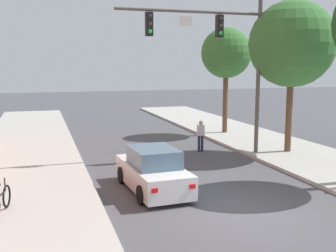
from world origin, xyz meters
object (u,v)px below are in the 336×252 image
Objects in this scene: street_tree_second at (292,44)px; street_tree_third at (226,53)px; bicycle_leaning at (1,201)px; traffic_signal_mast at (220,47)px; car_lead_white at (153,171)px; pedestrian_crossing_road at (201,134)px.

street_tree_third is (-0.53, 6.40, -0.29)m from street_tree_second.
street_tree_second is at bearing 21.62° from bicycle_leaning.
traffic_signal_mast is 1.73× the size of car_lead_white.
traffic_signal_mast is 1.11× the size of street_tree_third.
pedestrian_crossing_road is (-0.31, 1.60, -4.46)m from traffic_signal_mast.
car_lead_white is at bearing -126.66° from street_tree_third.
car_lead_white is 2.64× the size of pedestrian_crossing_road.
street_tree_second is (8.23, 3.95, 4.81)m from car_lead_white.
street_tree_third is (3.19, 6.11, -0.13)m from traffic_signal_mast.
car_lead_white is 13.67m from street_tree_third.
street_tree_third is at bearing 42.51° from bicycle_leaning.
street_tree_third is (7.70, 10.35, 4.52)m from car_lead_white.
traffic_signal_mast is at bearing -117.61° from street_tree_third.
street_tree_third is (12.71, 11.65, 4.70)m from bicycle_leaning.
car_lead_white is 0.57× the size of street_tree_second.
bicycle_leaning is (-9.51, -5.54, -4.83)m from traffic_signal_mast.
bicycle_leaning is at bearing -142.19° from pedestrian_crossing_road.
pedestrian_crossing_road is (4.19, 5.84, 0.19)m from car_lead_white.
street_tree_second is at bearing -85.29° from street_tree_third.
street_tree_second reaches higher than traffic_signal_mast.
pedestrian_crossing_road reaches higher than car_lead_white.
street_tree_second reaches higher than pedestrian_crossing_road.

